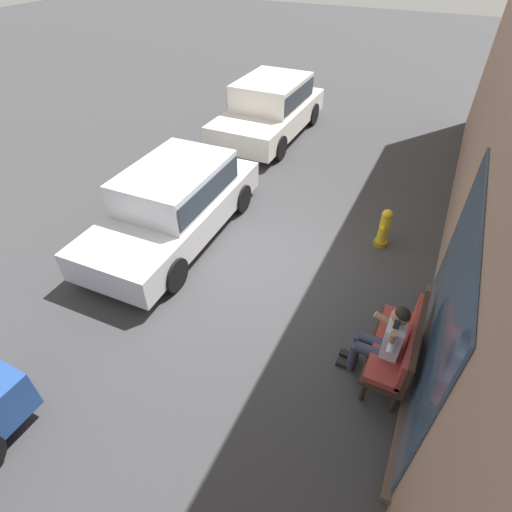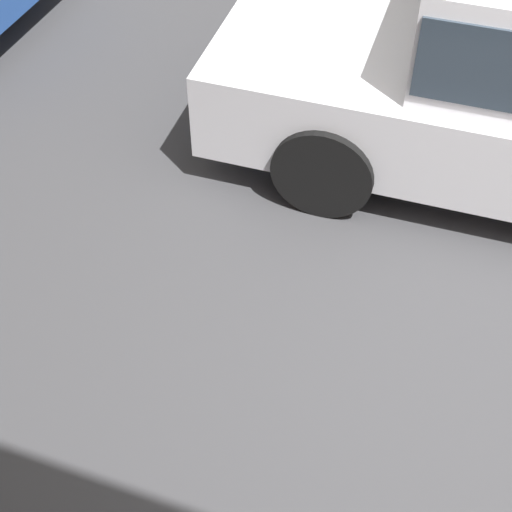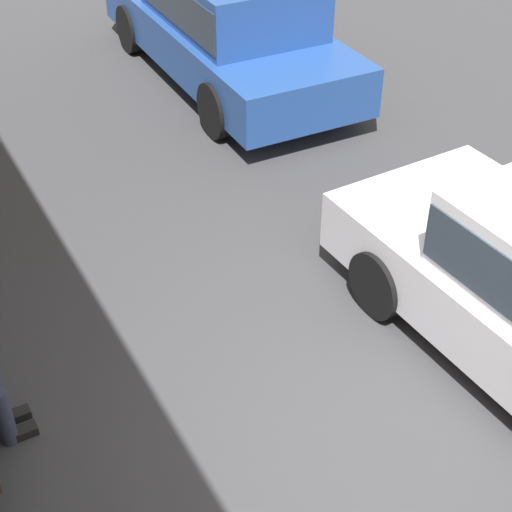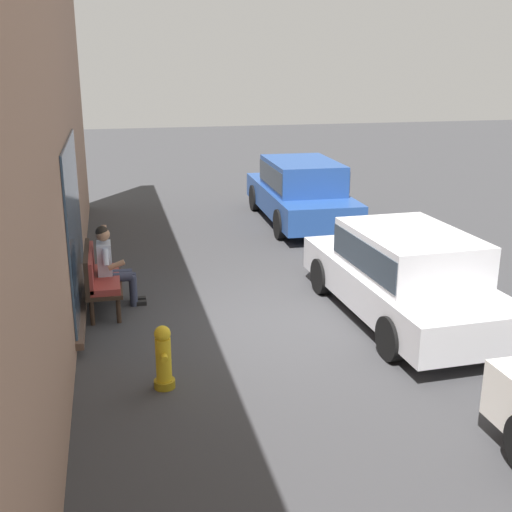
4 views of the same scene
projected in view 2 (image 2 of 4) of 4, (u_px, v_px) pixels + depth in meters
The scene contains 1 object.
ground_plane at pixel (507, 364), 3.99m from camera, with size 60.00×60.00×0.00m, color #38383A.
Camera 2 is at (0.43, 2.60, 3.30)m, focal length 55.00 mm.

